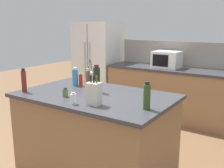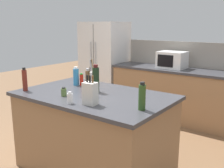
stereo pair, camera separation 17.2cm
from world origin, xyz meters
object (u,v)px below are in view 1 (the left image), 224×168
(utensil_crock, at_px, (90,77))
(pepper_grinder, at_px, (88,80))
(dish_soap_bottle, at_px, (75,77))
(hot_sauce_bottle, at_px, (81,80))
(salt_shaker, at_px, (73,99))
(microwave, at_px, (167,60))
(wine_bottle, at_px, (97,79))
(knife_block, at_px, (94,94))
(vinegar_bottle, at_px, (24,81))
(refrigerator, at_px, (98,64))
(spice_jar_oregano, at_px, (65,93))
(olive_oil_bottle, at_px, (147,96))

(utensil_crock, distance_m, pepper_grinder, 0.39)
(dish_soap_bottle, bearing_deg, hot_sauce_bottle, 24.60)
(dish_soap_bottle, relative_size, salt_shaker, 2.01)
(microwave, xyz_separation_m, wine_bottle, (0.00, -2.11, 0.00))
(knife_block, xyz_separation_m, vinegar_bottle, (-0.98, -0.04, 0.02))
(knife_block, distance_m, utensil_crock, 0.98)
(knife_block, relative_size, salt_shaker, 2.45)
(wine_bottle, xyz_separation_m, dish_soap_bottle, (-0.42, 0.11, -0.04))
(refrigerator, distance_m, knife_block, 3.18)
(knife_block, bearing_deg, vinegar_bottle, 178.38)
(refrigerator, bearing_deg, pepper_grinder, -56.16)
(knife_block, bearing_deg, refrigerator, 121.57)
(spice_jar_oregano, xyz_separation_m, dish_soap_bottle, (-0.26, 0.46, 0.07))
(refrigerator, height_order, utensil_crock, refrigerator)
(microwave, height_order, hot_sauce_bottle, microwave)
(microwave, height_order, knife_block, microwave)
(hot_sauce_bottle, distance_m, pepper_grinder, 0.26)
(hot_sauce_bottle, bearing_deg, spice_jar_oregano, -68.10)
(wine_bottle, distance_m, dish_soap_bottle, 0.44)
(microwave, distance_m, dish_soap_bottle, 2.04)
(utensil_crock, xyz_separation_m, pepper_grinder, (0.22, -0.32, 0.04))
(microwave, bearing_deg, hot_sauce_bottle, -100.25)
(microwave, height_order, pepper_grinder, microwave)
(microwave, height_order, olive_oil_bottle, microwave)
(refrigerator, bearing_deg, dish_soap_bottle, -60.65)
(olive_oil_bottle, distance_m, salt_shaker, 0.72)
(dish_soap_bottle, height_order, hot_sauce_bottle, dish_soap_bottle)
(microwave, distance_m, hot_sauce_bottle, 2.00)
(olive_oil_bottle, xyz_separation_m, dish_soap_bottle, (-1.19, 0.37, -0.01))
(knife_block, xyz_separation_m, utensil_crock, (-0.63, 0.75, -0.03))
(pepper_grinder, bearing_deg, microwave, 86.26)
(knife_block, relative_size, hot_sauce_bottle, 1.84)
(knife_block, bearing_deg, microwave, 92.11)
(dish_soap_bottle, height_order, vinegar_bottle, vinegar_bottle)
(utensil_crock, xyz_separation_m, dish_soap_bottle, (-0.07, -0.22, 0.03))
(refrigerator, relative_size, utensil_crock, 5.50)
(vinegar_bottle, bearing_deg, salt_shaker, -3.72)
(microwave, bearing_deg, refrigerator, 178.13)
(knife_block, xyz_separation_m, pepper_grinder, (-0.42, 0.43, 0.01))
(spice_jar_oregano, distance_m, vinegar_bottle, 0.56)
(utensil_crock, relative_size, olive_oil_bottle, 1.22)
(refrigerator, relative_size, dish_soap_bottle, 7.38)
(utensil_crock, height_order, pepper_grinder, utensil_crock)
(utensil_crock, bearing_deg, olive_oil_bottle, -27.70)
(knife_block, distance_m, spice_jar_oregano, 0.45)
(utensil_crock, bearing_deg, dish_soap_bottle, -106.80)
(utensil_crock, distance_m, salt_shaker, 0.96)
(spice_jar_oregano, distance_m, dish_soap_bottle, 0.54)
(spice_jar_oregano, xyz_separation_m, salt_shaker, (0.25, -0.16, 0.01))
(refrigerator, bearing_deg, vinegar_bottle, -71.55)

